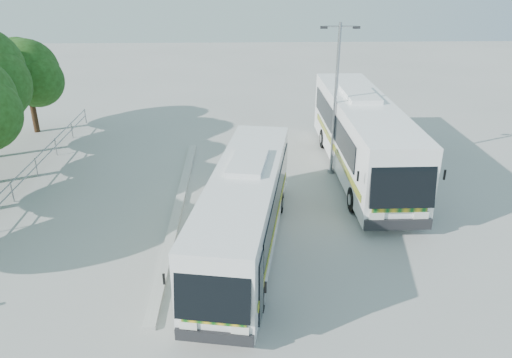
{
  "coord_description": "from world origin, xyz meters",
  "views": [
    {
      "loc": [
        0.58,
        -18.07,
        10.42
      ],
      "look_at": [
        1.2,
        1.44,
        1.71
      ],
      "focal_mm": 35.0,
      "sensor_mm": 36.0,
      "label": 1
    }
  ],
  "objects_px": {
    "tree_far_e": "(27,72)",
    "coach_adjacent": "(362,135)",
    "coach_main": "(245,209)",
    "lamppost": "(336,94)"
  },
  "relations": [
    {
      "from": "coach_main",
      "to": "lamppost",
      "type": "bearing_deg",
      "value": 67.5
    },
    {
      "from": "coach_adjacent",
      "to": "coach_main",
      "type": "bearing_deg",
      "value": -130.11
    },
    {
      "from": "coach_main",
      "to": "tree_far_e",
      "type": "bearing_deg",
      "value": 141.81
    },
    {
      "from": "tree_far_e",
      "to": "lamppost",
      "type": "relative_size",
      "value": 0.78
    },
    {
      "from": "coach_main",
      "to": "coach_adjacent",
      "type": "distance_m",
      "value": 9.54
    },
    {
      "from": "coach_main",
      "to": "coach_adjacent",
      "type": "bearing_deg",
      "value": 59.85
    },
    {
      "from": "tree_far_e",
      "to": "coach_adjacent",
      "type": "height_order",
      "value": "tree_far_e"
    },
    {
      "from": "coach_adjacent",
      "to": "lamppost",
      "type": "bearing_deg",
      "value": 178.82
    },
    {
      "from": "tree_far_e",
      "to": "coach_main",
      "type": "relative_size",
      "value": 0.51
    },
    {
      "from": "coach_main",
      "to": "coach_adjacent",
      "type": "relative_size",
      "value": 0.85
    }
  ]
}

